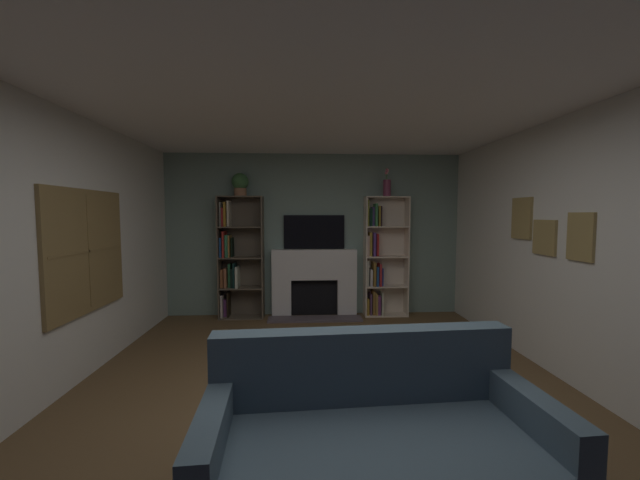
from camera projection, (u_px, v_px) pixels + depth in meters
ground_plane at (328, 425)px, 2.77m from camera, size 7.50×7.50×0.00m
wall_back_accent at (314, 235)px, 5.82m from camera, size 4.81×0.06×2.58m
wall_right_with_art at (631, 256)px, 2.81m from camera, size 0.09×6.37×2.58m
wall_left_with_window at (4, 260)px, 2.63m from camera, size 0.11×6.37×2.58m
ceiling at (329, 77)px, 2.58m from camera, size 4.81×6.37×0.06m
fireplace at (314, 281)px, 5.74m from camera, size 1.44×0.50×1.07m
tv at (314, 232)px, 5.76m from camera, size 0.97×0.06×0.54m
bookshelf_left at (236, 258)px, 5.64m from camera, size 0.69×0.31×1.90m
bookshelf_right at (380, 259)px, 5.77m from camera, size 0.69×0.28×1.90m
potted_plant at (240, 184)px, 5.53m from camera, size 0.26×0.26×0.35m
vase_with_flowers at (387, 187)px, 5.65m from camera, size 0.12×0.12×0.44m
couch at (375, 454)px, 1.99m from camera, size 1.91×0.95×0.91m
coffee_table at (355, 385)px, 2.73m from camera, size 0.79×0.42×0.38m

